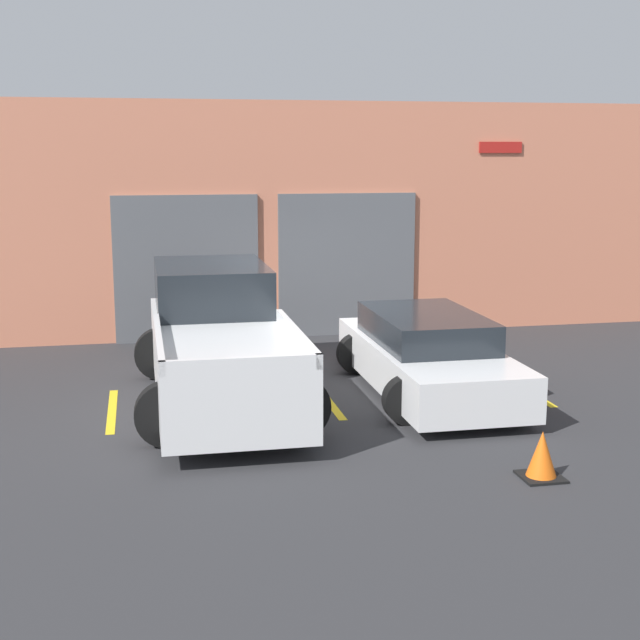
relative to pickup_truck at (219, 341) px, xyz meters
name	(u,v)px	position (x,y,z in m)	size (l,w,h in m)	color
ground_plane	(307,373)	(1.56, 1.26, -0.87)	(28.00, 28.00, 0.00)	#2D2D30
shophouse_building	(275,221)	(1.55, 4.55, 1.39)	(16.45, 0.68, 4.57)	#D17A5B
pickup_truck	(219,341)	(0.00, 0.00, 0.00)	(2.47, 5.49, 1.87)	white
sedan_white	(427,355)	(3.12, -0.31, -0.29)	(2.16, 4.54, 1.22)	white
parking_stripe_far_left	(112,411)	(-1.56, -0.33, -0.87)	(0.12, 2.20, 0.01)	gold
parking_stripe_left	(327,398)	(1.56, -0.33, -0.87)	(0.12, 2.20, 0.01)	gold
parking_stripe_centre	(522,388)	(4.67, -0.33, -0.87)	(0.12, 2.20, 0.01)	gold
traffic_cone	(542,457)	(3.25, -4.00, -0.62)	(0.47, 0.47, 0.55)	black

